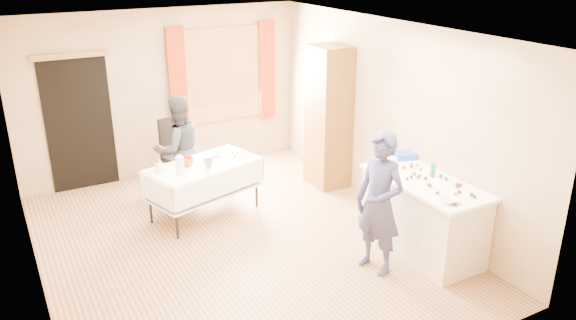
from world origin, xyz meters
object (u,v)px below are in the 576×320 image
cabinet (328,117)px  woman (179,149)px  chair (182,167)px  girl (379,203)px  counter (422,215)px  party_table (204,185)px

cabinet → woman: (-2.15, 0.56, -0.30)m
cabinet → woman: size_ratio=1.39×
chair → girl: (1.18, -3.28, 0.49)m
girl → chair: bearing=-174.9°
counter → chair: size_ratio=1.44×
counter → chair: chair is taller
party_table → chair: (0.03, 1.04, -0.12)m
chair → woman: bearing=-129.4°
chair → party_table: bearing=-110.5°
chair → girl: size_ratio=0.67×
girl → woman: 3.20m
counter → girl: girl is taller
counter → woman: (-2.05, 2.82, 0.31)m
cabinet → chair: 2.34m
party_table → chair: bearing=72.6°
party_table → girl: girl is taller
counter → girl: size_ratio=0.96×
cabinet → girl: bearing=-109.6°
counter → chair: (-1.92, 3.19, -0.12)m
party_table → woman: 0.76m
girl → party_table: bearing=-166.4°
counter → girl: 0.83m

